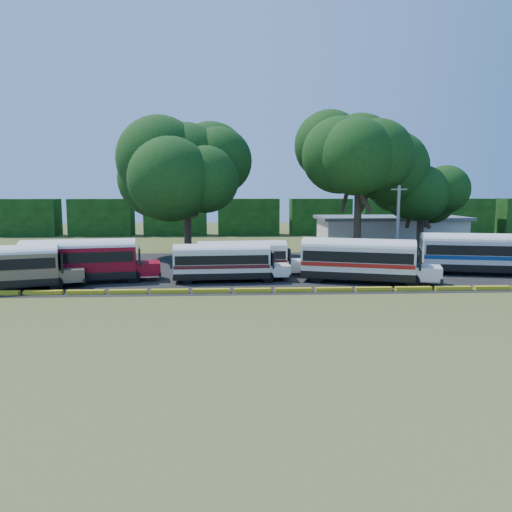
{
  "coord_description": "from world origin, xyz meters",
  "views": [
    {
      "loc": [
        -3.12,
        -34.75,
        7.44
      ],
      "look_at": [
        -0.97,
        6.0,
        2.02
      ],
      "focal_mm": 35.0,
      "sensor_mm": 36.0,
      "label": 1
    }
  ],
  "objects_px": {
    "bus_white_red": "(361,258)",
    "tree_west": "(187,165)",
    "bus_cream_west": "(224,260)",
    "bus_red": "(83,258)",
    "bus_beige": "(1,265)"
  },
  "relations": [
    {
      "from": "bus_beige",
      "to": "bus_cream_west",
      "type": "distance_m",
      "value": 16.66
    },
    {
      "from": "bus_cream_west",
      "to": "bus_red",
      "type": "bearing_deg",
      "value": 176.24
    },
    {
      "from": "bus_red",
      "to": "bus_white_red",
      "type": "height_order",
      "value": "bus_white_red"
    },
    {
      "from": "bus_cream_west",
      "to": "bus_white_red",
      "type": "distance_m",
      "value": 11.06
    },
    {
      "from": "bus_red",
      "to": "bus_cream_west",
      "type": "relative_size",
      "value": 1.15
    },
    {
      "from": "bus_cream_west",
      "to": "bus_white_red",
      "type": "relative_size",
      "value": 0.86
    },
    {
      "from": "bus_white_red",
      "to": "tree_west",
      "type": "relative_size",
      "value": 0.76
    },
    {
      "from": "bus_beige",
      "to": "tree_west",
      "type": "xyz_separation_m",
      "value": [
        12.28,
        17.6,
        8.19
      ]
    },
    {
      "from": "bus_beige",
      "to": "bus_white_red",
      "type": "xyz_separation_m",
      "value": [
        27.41,
        1.89,
        0.09
      ]
    },
    {
      "from": "bus_red",
      "to": "bus_cream_west",
      "type": "distance_m",
      "value": 11.32
    },
    {
      "from": "bus_beige",
      "to": "bus_red",
      "type": "bearing_deg",
      "value": 14.03
    },
    {
      "from": "bus_beige",
      "to": "bus_cream_west",
      "type": "xyz_separation_m",
      "value": [
        16.41,
        2.92,
        -0.17
      ]
    },
    {
      "from": "bus_cream_west",
      "to": "bus_beige",
      "type": "bearing_deg",
      "value": -173.12
    },
    {
      "from": "bus_beige",
      "to": "bus_white_red",
      "type": "relative_size",
      "value": 0.94
    },
    {
      "from": "tree_west",
      "to": "bus_beige",
      "type": "bearing_deg",
      "value": -124.9
    }
  ]
}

